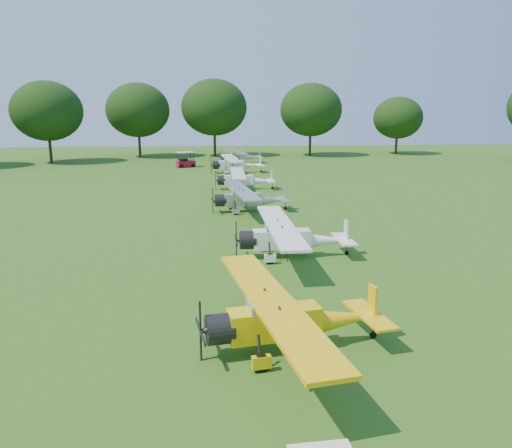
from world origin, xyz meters
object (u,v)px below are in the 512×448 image
at_px(aircraft_5, 243,178).
at_px(aircraft_6, 235,163).
at_px(aircraft_3, 290,236).
at_px(aircraft_2, 288,316).
at_px(aircraft_7, 240,155).
at_px(aircraft_4, 248,197).
at_px(golf_cart, 185,162).

xyz_separation_m(aircraft_5, aircraft_6, (-0.15, 13.23, 0.12)).
bearing_deg(aircraft_5, aircraft_3, -86.46).
height_order(aircraft_2, aircraft_7, aircraft_2).
height_order(aircraft_4, aircraft_5, aircraft_4).
distance_m(aircraft_2, aircraft_4, 23.56).
bearing_deg(aircraft_2, aircraft_5, 79.15).
bearing_deg(golf_cart, aircraft_3, -102.22).
relative_size(aircraft_6, golf_cart, 3.82).
distance_m(aircraft_3, aircraft_7, 48.30).
xyz_separation_m(aircraft_4, golf_cart, (-6.56, 31.23, -0.44)).
height_order(aircraft_2, aircraft_5, aircraft_2).
distance_m(aircraft_2, aircraft_5, 34.69).
distance_m(aircraft_4, golf_cart, 31.92).
relative_size(aircraft_2, aircraft_3, 1.01).
xyz_separation_m(aircraft_4, aircraft_6, (0.13, 24.35, 0.09)).
bearing_deg(aircraft_2, aircraft_3, 70.93).
distance_m(aircraft_2, golf_cart, 55.14).
bearing_deg(golf_cart, aircraft_5, -93.71).
distance_m(aircraft_3, aircraft_6, 37.08).
bearing_deg(aircraft_4, aircraft_2, -97.85).
relative_size(aircraft_4, aircraft_6, 0.93).
bearing_deg(aircraft_6, aircraft_3, -92.60).
bearing_deg(aircraft_4, aircraft_3, -90.64).
height_order(aircraft_6, aircraft_7, aircraft_6).
xyz_separation_m(aircraft_3, aircraft_4, (-1.41, 12.70, -0.06)).
distance_m(aircraft_3, golf_cart, 44.65).
distance_m(aircraft_2, aircraft_6, 47.91).
distance_m(aircraft_4, aircraft_6, 24.36).
bearing_deg(aircraft_5, aircraft_2, -90.23).
bearing_deg(aircraft_6, aircraft_2, -95.17).
distance_m(aircraft_5, aircraft_6, 13.23).
bearing_deg(aircraft_7, aircraft_6, -105.45).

